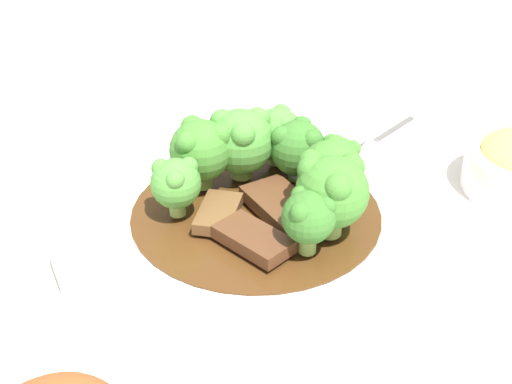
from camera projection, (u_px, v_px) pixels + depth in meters
name	position (u px, v px, depth m)	size (l,w,h in m)	color
ground_plane	(256.00, 228.00, 0.56)	(4.00, 4.00, 0.00)	silver
main_plate	(256.00, 218.00, 0.55)	(0.31, 0.31, 0.02)	white
beef_strip_0	(254.00, 239.00, 0.51)	(0.05, 0.06, 0.01)	#56331E
beef_strip_1	(218.00, 213.00, 0.54)	(0.05, 0.03, 0.01)	brown
beef_strip_2	(283.00, 205.00, 0.54)	(0.08, 0.08, 0.01)	#56331E
broccoli_floret_0	(273.00, 132.00, 0.59)	(0.04, 0.04, 0.05)	#7FA84C
broccoli_floret_1	(309.00, 216.00, 0.49)	(0.04, 0.04, 0.05)	#7FA84C
broccoli_floret_2	(332.00, 191.00, 0.50)	(0.05, 0.05, 0.06)	#7FA84C
broccoli_floret_3	(298.00, 147.00, 0.57)	(0.05, 0.05, 0.05)	#7FA84C
broccoli_floret_4	(338.00, 158.00, 0.56)	(0.04, 0.04, 0.04)	#7FA84C
broccoli_floret_5	(241.00, 140.00, 0.57)	(0.05, 0.05, 0.06)	#7FA84C
broccoli_floret_6	(331.00, 172.00, 0.53)	(0.05, 0.05, 0.06)	#7FA84C
broccoli_floret_7	(201.00, 149.00, 0.56)	(0.05, 0.05, 0.06)	#7FA84C
broccoli_floret_8	(176.00, 183.00, 0.53)	(0.04, 0.04, 0.05)	#8EB756
serving_spoon	(328.00, 157.00, 0.60)	(0.19, 0.12, 0.01)	silver
sauce_dish	(5.00, 159.00, 0.64)	(0.08, 0.08, 0.01)	white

